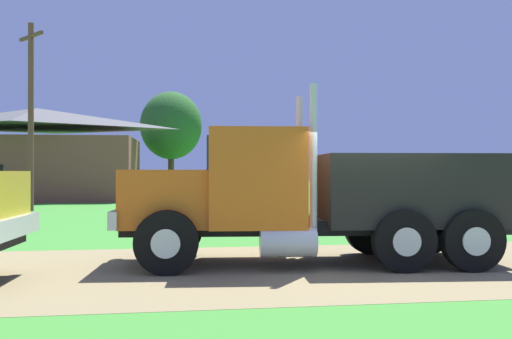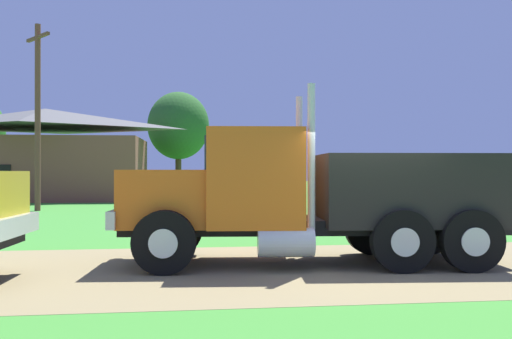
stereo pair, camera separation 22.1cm
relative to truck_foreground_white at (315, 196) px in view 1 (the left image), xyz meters
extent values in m
plane|color=#3C892F|center=(0.80, -0.47, -1.32)|extent=(200.00, 200.00, 0.00)
cube|color=#887951|center=(0.80, -0.47, -1.32)|extent=(120.00, 6.19, 0.01)
cube|color=black|center=(-0.02, 0.01, -0.57)|extent=(7.45, 2.17, 0.28)
cube|color=orange|center=(-2.87, 0.26, -0.03)|extent=(1.79, 2.15, 1.08)
cube|color=silver|center=(-3.72, 0.34, -0.39)|extent=(0.35, 2.21, 0.32)
cube|color=orange|center=(-1.18, 0.11, 0.35)|extent=(1.95, 2.45, 1.84)
cube|color=#2D3D4C|center=(-2.08, 0.19, 0.72)|extent=(0.21, 1.92, 0.81)
cylinder|color=silver|center=(-0.27, -0.88, 0.74)|extent=(0.14, 0.14, 2.63)
cylinder|color=silver|center=(-0.11, 0.93, 0.74)|extent=(0.14, 0.14, 2.63)
cylinder|color=silver|center=(-0.74, -0.94, -0.79)|extent=(1.04, 0.61, 0.52)
cube|color=black|center=(1.76, -0.14, 0.12)|extent=(3.55, 2.59, 1.37)
cylinder|color=black|center=(-2.89, -0.89, -0.76)|extent=(1.14, 0.40, 1.12)
cylinder|color=silver|center=(-2.90, -1.05, -0.76)|extent=(0.51, 0.08, 0.50)
cylinder|color=black|center=(-2.69, 1.40, -0.76)|extent=(1.14, 0.40, 1.12)
cylinder|color=silver|center=(-2.67, 1.56, -0.76)|extent=(0.51, 0.08, 0.50)
cylinder|color=black|center=(2.54, -1.37, -0.76)|extent=(1.14, 0.40, 1.12)
cylinder|color=silver|center=(2.53, -1.53, -0.76)|extent=(0.51, 0.08, 0.50)
cylinder|color=black|center=(2.74, 0.92, -0.76)|extent=(1.14, 0.40, 1.12)
cylinder|color=silver|center=(2.75, 1.08, -0.76)|extent=(0.51, 0.08, 0.50)
cylinder|color=black|center=(1.30, -1.26, -0.76)|extent=(1.14, 0.40, 1.12)
cylinder|color=silver|center=(1.28, -1.42, -0.76)|extent=(0.51, 0.08, 0.50)
cylinder|color=black|center=(1.50, 1.03, -0.76)|extent=(1.14, 0.40, 1.12)
cylinder|color=silver|center=(1.51, 1.19, -0.76)|extent=(0.51, 0.08, 0.50)
cube|color=silver|center=(-5.29, -1.32, -0.42)|extent=(0.29, 2.29, 0.32)
cube|color=brown|center=(-11.06, 27.07, 0.63)|extent=(12.38, 7.83, 3.91)
pyramid|color=#515151|center=(-11.06, 27.07, 3.85)|extent=(13.00, 8.22, 1.26)
cylinder|color=brown|center=(-9.05, 16.53, 2.96)|extent=(0.26, 0.26, 8.56)
cube|color=brown|center=(-9.05, 16.53, 6.64)|extent=(1.43, 1.85, 0.14)
cylinder|color=#513823|center=(-2.67, 31.82, 0.37)|extent=(0.44, 0.44, 3.38)
ellipsoid|color=#285923|center=(-2.67, 31.82, 3.86)|extent=(4.50, 4.50, 4.95)
camera|label=1|loc=(-2.85, -11.05, 0.47)|focal=40.68mm
camera|label=2|loc=(-2.63, -11.08, 0.47)|focal=40.68mm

